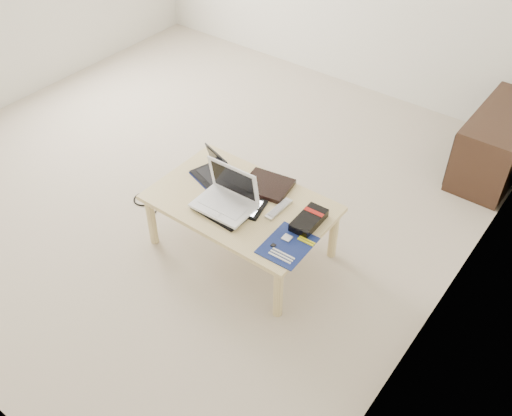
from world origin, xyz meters
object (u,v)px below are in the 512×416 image
Objects in this scene: coffee_table at (241,207)px; media_cabinet at (497,143)px; white_laptop at (227,197)px; netbook at (214,172)px; gpu_box at (309,220)px.

media_cabinet is at bearing 61.27° from coffee_table.
coffee_table is 2.06m from media_cabinet.
coffee_table is 3.06× the size of white_laptop.
media_cabinet is 3.03× the size of netbook.
white_laptop is at bearing -34.26° from netbook.
netbook is 0.73m from gpu_box.
gpu_box is at bearing -107.70° from media_cabinet.
white_laptop is 1.42× the size of gpu_box.
white_laptop is at bearing -118.51° from media_cabinet.
media_cabinet is 2.16m from white_laptop.
white_laptop is 0.51m from gpu_box.
coffee_table is 0.32m from netbook.
media_cabinet is 3.57× the size of gpu_box.
gpu_box is (0.73, -0.01, -0.01)m from netbook.
netbook is at bearing 145.74° from white_laptop.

